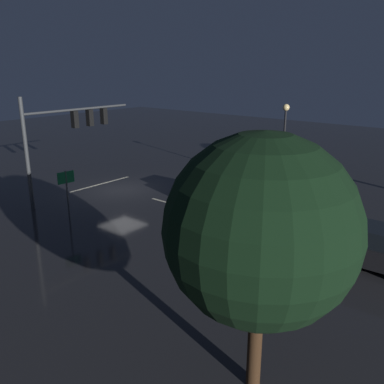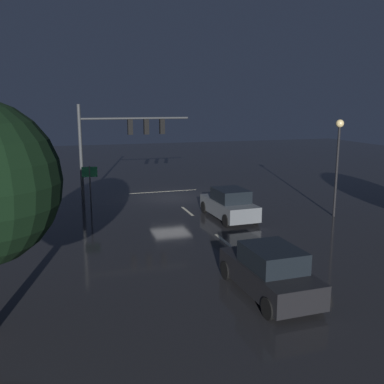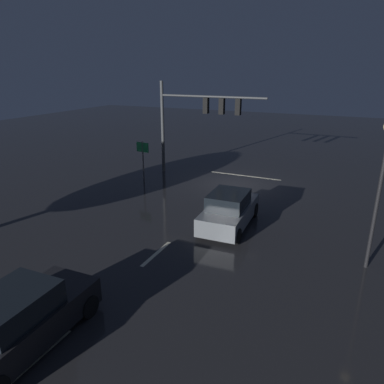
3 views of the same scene
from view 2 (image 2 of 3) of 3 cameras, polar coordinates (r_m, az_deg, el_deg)
name	(u,v)px [view 2 (image 2 of 3)]	position (r m, az deg, el deg)	size (l,w,h in m)	color
ground_plane	(170,198)	(29.82, -2.82, -0.73)	(80.00, 80.00, 0.00)	#232326
traffic_signal_assembly	(122,134)	(29.55, -9.11, 7.40)	(7.35, 0.47, 6.25)	#383A3D
lane_dash_far	(187,211)	(26.07, -0.61, -2.51)	(2.20, 0.16, 0.01)	beige
lane_dash_mid	(224,241)	(20.61, 4.22, -6.37)	(2.20, 0.16, 0.01)	beige
lane_dash_near	(289,293)	(15.56, 12.52, -12.76)	(2.20, 0.16, 0.01)	beige
stop_bar	(163,192)	(31.84, -3.78, 0.06)	(5.00, 0.16, 0.01)	beige
car_approaching	(229,204)	(24.36, 4.87, -1.63)	(2.05, 4.43, 1.70)	slate
car_distant	(270,272)	(15.08, 10.06, -10.18)	(2.00, 4.41, 1.70)	black
street_lamp_left_kerb	(338,150)	(25.55, 18.48, 5.20)	(0.44, 0.44, 5.44)	black
route_sign	(90,179)	(26.47, -13.15, 1.70)	(0.90, 0.16, 2.70)	#383A3D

